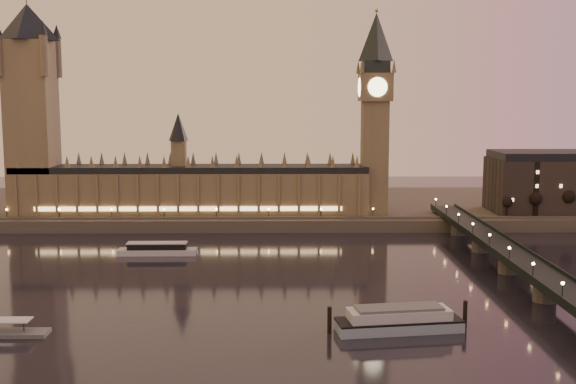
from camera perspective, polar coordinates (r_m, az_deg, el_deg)
name	(u,v)px	position (r m, az deg, el deg)	size (l,w,h in m)	color
ground	(264,287)	(255.61, -1.89, -7.51)	(700.00, 700.00, 0.00)	black
far_embankment	(322,207)	(417.32, 2.71, -1.18)	(560.00, 130.00, 6.00)	#423D35
palace_of_westminster	(191,184)	(373.25, -7.68, 0.62)	(180.00, 26.62, 52.00)	brown
victoria_tower	(31,98)	(388.57, -19.66, 7.04)	(31.68, 31.68, 118.00)	brown
big_ben	(375,101)	(370.90, 6.91, 7.13)	(17.68, 17.68, 104.00)	brown
westminster_bridge	(524,271)	(268.33, 18.17, -5.94)	(13.20, 260.00, 15.30)	black
bare_tree_0	(506,201)	(376.95, 16.86, -0.66)	(5.68, 5.68, 11.56)	black
bare_tree_1	(536,201)	(381.77, 19.03, -0.65)	(5.68, 5.68, 11.56)	black
bare_tree_2	(566,201)	(387.12, 21.14, -0.63)	(5.68, 5.68, 11.56)	black
cruise_boat_a	(157,249)	(310.61, -10.30, -4.47)	(33.20, 7.59, 5.30)	silver
moored_barge	(399,320)	(211.21, 8.75, -9.95)	(41.11, 15.05, 7.61)	#889EAD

